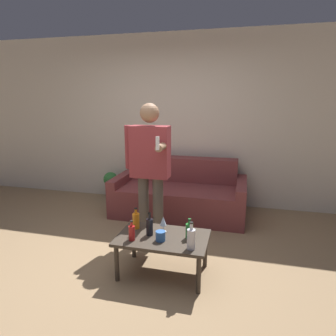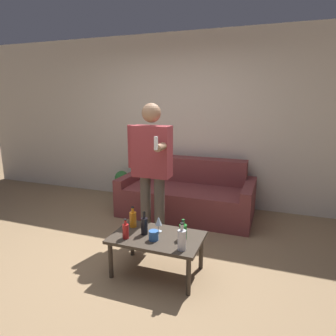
{
  "view_description": "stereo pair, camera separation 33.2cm",
  "coord_description": "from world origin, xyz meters",
  "px_view_note": "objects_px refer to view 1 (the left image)",
  "views": [
    {
      "loc": [
        1.17,
        -2.59,
        1.71
      ],
      "look_at": [
        0.37,
        0.55,
        0.95
      ],
      "focal_mm": 32.0,
      "sensor_mm": 36.0,
      "label": 1
    },
    {
      "loc": [
        1.48,
        -2.49,
        1.71
      ],
      "look_at": [
        0.37,
        0.55,
        0.95
      ],
      "focal_mm": 32.0,
      "sensor_mm": 36.0,
      "label": 2
    }
  ],
  "objects_px": {
    "coffee_table": "(163,241)",
    "couch": "(180,194)",
    "bottle_orange": "(150,226)",
    "person_standing_front": "(150,163)"
  },
  "relations": [
    {
      "from": "couch",
      "to": "coffee_table",
      "type": "distance_m",
      "value": 1.65
    },
    {
      "from": "coffee_table",
      "to": "couch",
      "type": "bearing_deg",
      "value": 96.14
    },
    {
      "from": "couch",
      "to": "coffee_table",
      "type": "relative_size",
      "value": 2.19
    },
    {
      "from": "bottle_orange",
      "to": "couch",
      "type": "bearing_deg",
      "value": 91.51
    },
    {
      "from": "couch",
      "to": "person_standing_front",
      "type": "bearing_deg",
      "value": -99.54
    },
    {
      "from": "person_standing_front",
      "to": "coffee_table",
      "type": "bearing_deg",
      "value": -63.22
    },
    {
      "from": "person_standing_front",
      "to": "bottle_orange",
      "type": "bearing_deg",
      "value": -72.94
    },
    {
      "from": "couch",
      "to": "bottle_orange",
      "type": "xyz_separation_m",
      "value": [
        0.04,
        -1.64,
        0.2
      ]
    },
    {
      "from": "couch",
      "to": "person_standing_front",
      "type": "relative_size",
      "value": 1.17
    },
    {
      "from": "bottle_orange",
      "to": "coffee_table",
      "type": "bearing_deg",
      "value": -0.41
    }
  ]
}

